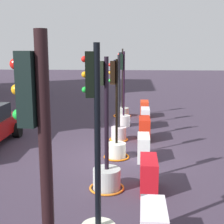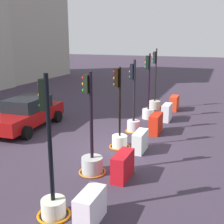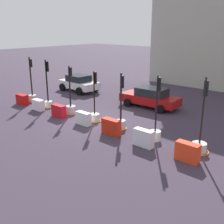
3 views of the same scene
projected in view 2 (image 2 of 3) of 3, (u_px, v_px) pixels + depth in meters
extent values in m
plane|color=#3A2E3E|center=(118.00, 148.00, 11.61)|extent=(120.00, 120.00, 0.00)
cylinder|color=silver|center=(54.00, 208.00, 7.14)|extent=(0.62, 0.62, 0.46)
cylinder|color=black|center=(50.00, 140.00, 6.69)|extent=(0.10, 0.10, 3.13)
cube|color=black|center=(43.00, 95.00, 6.48)|extent=(0.18, 0.17, 0.74)
sphere|color=red|center=(40.00, 84.00, 6.47)|extent=(0.10, 0.10, 0.10)
sphere|color=orange|center=(40.00, 95.00, 6.53)|extent=(0.10, 0.10, 0.10)
sphere|color=green|center=(41.00, 105.00, 6.59)|extent=(0.10, 0.10, 0.10)
torus|color=orange|center=(54.00, 215.00, 7.19)|extent=(0.85, 0.85, 0.06)
cylinder|color=#ACAFAC|center=(92.00, 165.00, 9.43)|extent=(0.71, 0.71, 0.54)
cylinder|color=black|center=(91.00, 116.00, 9.01)|extent=(0.11, 0.11, 2.81)
cube|color=black|center=(87.00, 84.00, 8.78)|extent=(0.19, 0.17, 0.58)
sphere|color=red|center=(84.00, 78.00, 8.76)|extent=(0.11, 0.11, 0.11)
sphere|color=orange|center=(84.00, 84.00, 8.81)|extent=(0.11, 0.11, 0.11)
sphere|color=green|center=(84.00, 90.00, 8.86)|extent=(0.11, 0.11, 0.11)
torus|color=orange|center=(92.00, 172.00, 9.49)|extent=(0.90, 0.90, 0.05)
cylinder|color=silver|center=(120.00, 141.00, 11.64)|extent=(0.62, 0.62, 0.51)
cylinder|color=black|center=(120.00, 102.00, 11.22)|extent=(0.08, 0.08, 2.76)
cube|color=black|center=(117.00, 78.00, 11.01)|extent=(0.19, 0.18, 0.75)
sphere|color=red|center=(115.00, 72.00, 10.97)|extent=(0.11, 0.11, 0.11)
sphere|color=orange|center=(115.00, 78.00, 11.03)|extent=(0.11, 0.11, 0.11)
sphere|color=green|center=(115.00, 84.00, 11.09)|extent=(0.11, 0.11, 0.11)
torus|color=orange|center=(120.00, 147.00, 11.69)|extent=(0.86, 0.86, 0.06)
cylinder|color=silver|center=(133.00, 126.00, 13.59)|extent=(0.60, 0.60, 0.55)
cylinder|color=black|center=(134.00, 91.00, 13.16)|extent=(0.11, 0.11, 2.86)
cube|color=black|center=(132.00, 72.00, 12.97)|extent=(0.17, 0.15, 0.71)
sphere|color=red|center=(130.00, 66.00, 12.93)|extent=(0.10, 0.10, 0.10)
sphere|color=orange|center=(130.00, 72.00, 12.99)|extent=(0.10, 0.10, 0.10)
sphere|color=green|center=(130.00, 77.00, 13.05)|extent=(0.10, 0.10, 0.10)
torus|color=orange|center=(133.00, 131.00, 13.65)|extent=(0.76, 0.76, 0.06)
cylinder|color=silver|center=(148.00, 114.00, 15.80)|extent=(0.64, 0.64, 0.53)
cylinder|color=black|center=(149.00, 82.00, 15.35)|extent=(0.09, 0.09, 3.02)
cube|color=black|center=(147.00, 63.00, 15.14)|extent=(0.18, 0.17, 0.72)
sphere|color=red|center=(146.00, 58.00, 15.12)|extent=(0.11, 0.11, 0.11)
sphere|color=orange|center=(146.00, 62.00, 15.18)|extent=(0.11, 0.11, 0.11)
sphere|color=green|center=(146.00, 67.00, 15.24)|extent=(0.11, 0.11, 0.11)
cylinder|color=beige|center=(155.00, 105.00, 18.07)|extent=(0.72, 0.72, 0.48)
cylinder|color=black|center=(156.00, 75.00, 17.60)|extent=(0.08, 0.08, 3.24)
cube|color=black|center=(154.00, 58.00, 17.36)|extent=(0.19, 0.15, 0.71)
sphere|color=red|center=(153.00, 54.00, 17.33)|extent=(0.12, 0.12, 0.12)
sphere|color=orange|center=(153.00, 57.00, 17.39)|extent=(0.12, 0.12, 0.12)
sphere|color=green|center=(153.00, 61.00, 17.45)|extent=(0.12, 0.12, 0.12)
torus|color=orange|center=(154.00, 108.00, 18.12)|extent=(1.00, 1.00, 0.06)
cube|color=white|center=(90.00, 207.00, 6.87)|extent=(0.99, 0.46, 0.79)
cube|color=red|center=(123.00, 166.00, 9.03)|extent=(1.11, 0.43, 0.84)
cube|color=silver|center=(140.00, 141.00, 11.20)|extent=(1.05, 0.39, 0.81)
cube|color=red|center=(156.00, 124.00, 13.33)|extent=(1.15, 0.44, 0.91)
cube|color=silver|center=(167.00, 112.00, 15.38)|extent=(1.10, 0.41, 0.90)
cube|color=red|center=(174.00, 103.00, 17.58)|extent=(1.10, 0.45, 0.89)
cube|color=#9A0F0F|center=(27.00, 116.00, 14.04)|extent=(4.65, 1.97, 0.63)
cube|color=black|center=(28.00, 103.00, 14.03)|extent=(2.29, 1.62, 0.59)
cylinder|color=black|center=(28.00, 114.00, 15.69)|extent=(0.62, 0.32, 0.60)
cylinder|color=black|center=(57.00, 116.00, 15.15)|extent=(0.62, 0.32, 0.60)
cylinder|color=black|center=(27.00, 133.00, 12.55)|extent=(0.62, 0.32, 0.60)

